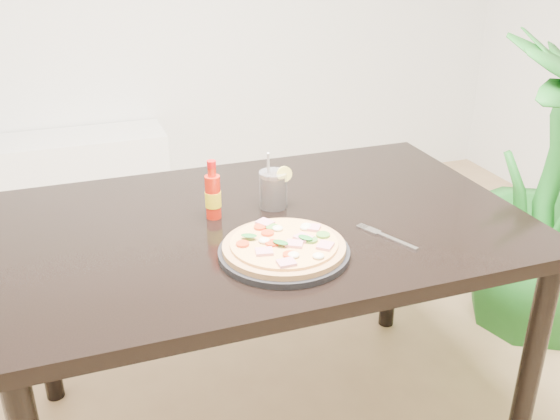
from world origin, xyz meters
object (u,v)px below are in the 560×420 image
object	(u,v)px
dining_table	(266,246)
cola_cup	(273,190)
pizza	(284,245)
plate	(284,252)
hot_sauce_bottle	(213,195)
fork	(385,236)
houseplant	(552,191)
media_console	(29,188)

from	to	relation	value
dining_table	cola_cup	distance (m)	0.16
pizza	plate	bearing A→B (deg)	-171.89
pizza	hot_sauce_bottle	bearing A→B (deg)	112.28
plate	fork	size ratio (longest dim) A/B	1.79
houseplant	dining_table	bearing A→B (deg)	-169.19
fork	houseplant	xyz separation A→B (m)	(0.95, 0.43, -0.18)
dining_table	plate	xyz separation A→B (m)	(-0.02, -0.21, 0.09)
hot_sauce_bottle	media_console	size ratio (longest dim) A/B	0.12
dining_table	pizza	size ratio (longest dim) A/B	4.69
hot_sauce_bottle	fork	distance (m)	0.47
cola_cup	houseplant	bearing A→B (deg)	7.76
houseplant	media_console	distance (m)	2.46
plate	houseplant	xyz separation A→B (m)	(1.23, 0.44, -0.19)
plate	fork	world-z (taller)	plate
hot_sauce_bottle	dining_table	bearing A→B (deg)	-24.62
plate	fork	bearing A→B (deg)	0.88
dining_table	fork	bearing A→B (deg)	-38.36
pizza	media_console	distance (m)	2.14
hot_sauce_bottle	media_console	distance (m)	1.87
dining_table	pizza	world-z (taller)	pizza
plate	pizza	bearing A→B (deg)	8.11
dining_table	media_console	bearing A→B (deg)	111.77
fork	pizza	bearing A→B (deg)	157.19
dining_table	fork	size ratio (longest dim) A/B	7.82
cola_cup	houseplant	size ratio (longest dim) A/B	0.15
dining_table	houseplant	xyz separation A→B (m)	(1.21, 0.23, -0.10)
pizza	cola_cup	world-z (taller)	cola_cup
plate	fork	xyz separation A→B (m)	(0.28, 0.00, -0.01)
pizza	hot_sauce_bottle	xyz separation A→B (m)	(-0.11, 0.27, 0.04)
pizza	houseplant	xyz separation A→B (m)	(1.23, 0.44, -0.21)
hot_sauce_bottle	cola_cup	world-z (taller)	cola_cup
plate	hot_sauce_bottle	bearing A→B (deg)	112.02
dining_table	cola_cup	size ratio (longest dim) A/B	8.08
pizza	fork	size ratio (longest dim) A/B	1.67
fork	cola_cup	bearing A→B (deg)	103.36
hot_sauce_bottle	plate	bearing A→B (deg)	-67.98
dining_table	fork	distance (m)	0.34
hot_sauce_bottle	houseplant	world-z (taller)	houseplant
cola_cup	media_console	world-z (taller)	cola_cup
hot_sauce_bottle	media_console	xyz separation A→B (m)	(-0.57, 1.69, -0.57)
hot_sauce_bottle	media_console	world-z (taller)	hot_sauce_bottle
dining_table	media_console	world-z (taller)	dining_table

